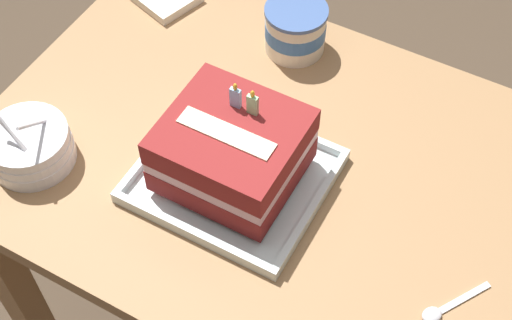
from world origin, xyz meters
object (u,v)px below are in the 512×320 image
at_px(foil_tray, 233,177).
at_px(serving_spoon_near_tray, 439,311).
at_px(birthday_cake, 232,150).
at_px(ice_cream_tub, 295,29).
at_px(bowl_stack, 30,146).

height_order(foil_tray, serving_spoon_near_tray, foil_tray).
distance_m(foil_tray, birthday_cake, 0.08).
xyz_separation_m(foil_tray, birthday_cake, (-0.00, 0.00, 0.08)).
bearing_deg(ice_cream_tub, bowl_stack, -120.60).
height_order(birthday_cake, bowl_stack, birthday_cake).
bearing_deg(serving_spoon_near_tray, ice_cream_tub, 138.35).
relative_size(ice_cream_tub, serving_spoon_near_tray, 1.04).
relative_size(birthday_cake, ice_cream_tub, 1.77).
height_order(birthday_cake, ice_cream_tub, birthday_cake).
bearing_deg(bowl_stack, birthday_cake, 21.29).
xyz_separation_m(birthday_cake, serving_spoon_near_tray, (0.39, -0.06, -0.08)).
distance_m(bowl_stack, ice_cream_tub, 0.53).
xyz_separation_m(ice_cream_tub, serving_spoon_near_tray, (0.44, -0.39, -0.04)).
bearing_deg(ice_cream_tub, foil_tray, -80.85).
xyz_separation_m(bowl_stack, serving_spoon_near_tray, (0.71, 0.06, -0.03)).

